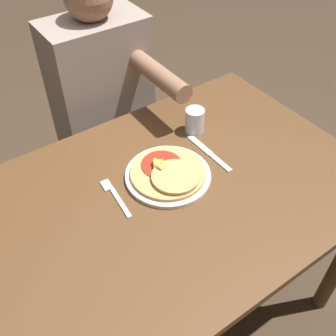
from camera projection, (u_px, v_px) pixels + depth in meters
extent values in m
plane|color=#423323|center=(171.00, 307.00, 1.76)|extent=(8.00, 8.00, 0.00)
cube|color=brown|center=(173.00, 193.00, 1.23)|extent=(1.24, 0.84, 0.03)
cylinder|color=brown|center=(222.00, 153.00, 1.94)|extent=(0.06, 0.06, 0.75)
cylinder|color=silver|center=(168.00, 175.00, 1.25)|extent=(0.27, 0.27, 0.01)
cylinder|color=tan|center=(168.00, 173.00, 1.24)|extent=(0.24, 0.24, 0.01)
cylinder|color=#9E2819|center=(162.00, 164.00, 1.26)|extent=(0.13, 0.13, 0.00)
cylinder|color=tan|center=(175.00, 177.00, 1.21)|extent=(0.15, 0.15, 0.01)
cylinder|color=gold|center=(158.00, 162.00, 1.25)|extent=(0.04, 0.03, 0.02)
cylinder|color=gold|center=(158.00, 166.00, 1.24)|extent=(0.03, 0.03, 0.02)
cylinder|color=gold|center=(157.00, 163.00, 1.25)|extent=(0.03, 0.03, 0.02)
cylinder|color=gold|center=(162.00, 167.00, 1.23)|extent=(0.03, 0.03, 0.02)
cube|color=silver|center=(121.00, 203.00, 1.18)|extent=(0.03, 0.13, 0.00)
cube|color=silver|center=(107.00, 185.00, 1.23)|extent=(0.03, 0.05, 0.00)
cube|color=silver|center=(220.00, 163.00, 1.30)|extent=(0.02, 0.10, 0.00)
cube|color=silver|center=(200.00, 145.00, 1.37)|extent=(0.02, 0.12, 0.00)
cylinder|color=silver|center=(195.00, 121.00, 1.40)|extent=(0.07, 0.07, 0.09)
cylinder|color=#2D2D38|center=(98.00, 186.00, 1.94)|extent=(0.11, 0.11, 0.52)
cylinder|color=#2D2D38|center=(128.00, 172.00, 2.01)|extent=(0.11, 0.11, 0.52)
cube|color=gray|center=(101.00, 86.00, 1.60)|extent=(0.39, 0.22, 0.56)
cylinder|color=#8E664C|center=(159.00, 76.00, 1.40)|extent=(0.07, 0.30, 0.07)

